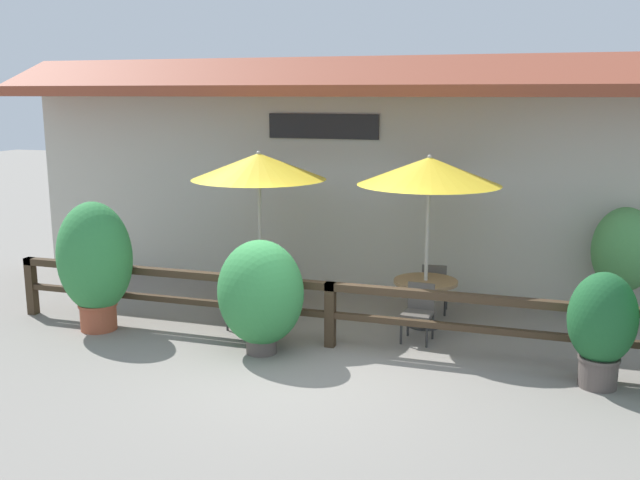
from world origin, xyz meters
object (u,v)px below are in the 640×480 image
Objects in this scene: patio_umbrella_middle at (429,171)px; potted_plant_corner_fern at (624,252)px; chair_near_wallside at (273,274)px; dining_table_middle at (425,289)px; chair_middle_streetside at (419,310)px; potted_plant_tall_tropical at (95,261)px; patio_umbrella_near at (259,167)px; chair_middle_wallside at (434,286)px; chair_near_streetside at (243,297)px; dining_table_near at (261,278)px; potted_plant_entrance_palm at (261,294)px; potted_plant_broad_leaf at (602,325)px.

patio_umbrella_middle is 3.39m from potted_plant_corner_fern.
chair_near_wallside reaches higher than dining_table_middle.
dining_table_middle is 1.17× the size of chair_middle_streetside.
patio_umbrella_middle is at bearing 19.65° from potted_plant_tall_tropical.
patio_umbrella_middle is (2.72, 0.12, 0.00)m from patio_umbrella_near.
potted_plant_corner_fern is at bearing 36.89° from chair_middle_streetside.
chair_middle_streetside and chair_middle_wallside have the same top height.
patio_umbrella_near is at bearing 106.69° from chair_near_wallside.
dining_table_middle is 0.50× the size of potted_plant_tall_tropical.
potted_plant_corner_fern is (5.62, 2.03, 0.67)m from chair_near_streetside.
chair_near_streetside is at bearing 26.07° from chair_middle_wallside.
chair_near_streetside and chair_middle_streetside have the same top height.
potted_plant_tall_tropical is 8.20m from potted_plant_corner_fern.
chair_near_wallside is at bearing 96.16° from dining_table_near.
potted_plant_corner_fern is at bearing 31.70° from potted_plant_entrance_palm.
chair_middle_streetside is at bearing 30.39° from potted_plant_entrance_palm.
patio_umbrella_near and patio_umbrella_middle have the same top height.
dining_table_near is at bearing 12.67° from chair_middle_wallside.
dining_table_near is at bearing -177.53° from dining_table_middle.
chair_near_wallside is 1.00× the size of chair_middle_streetside.
potted_plant_entrance_palm is (-2.01, -1.18, 0.39)m from chair_middle_streetside.
potted_plant_corner_fern is (7.69, 2.86, 0.06)m from potted_plant_tall_tropical.
potted_plant_entrance_palm is 2.79m from potted_plant_tall_tropical.
patio_umbrella_near is at bearing -167.30° from potted_plant_corner_fern.
patio_umbrella_middle is 2.08m from chair_middle_streetside.
dining_table_near is at bearing 162.83° from potted_plant_broad_leaf.
dining_table_middle is (2.72, 0.12, -1.84)m from patio_umbrella_near.
patio_umbrella_near is 2.47m from potted_plant_entrance_palm.
dining_table_middle is 2.75m from potted_plant_entrance_palm.
chair_near_streetside is 0.32× the size of patio_umbrella_middle.
patio_umbrella_near is 2.70× the size of dining_table_near.
patio_umbrella_middle is 5.24m from potted_plant_tall_tropical.
chair_near_wallside is 3.47m from patio_umbrella_middle.
patio_umbrella_near is 1.00× the size of patio_umbrella_middle.
potted_plant_broad_leaf reaches higher than dining_table_middle.
potted_plant_corner_fern reaches higher than chair_near_wallside.
dining_table_middle is at bearing 43.36° from potted_plant_entrance_palm.
potted_plant_corner_fern reaches higher than potted_plant_broad_leaf.
potted_plant_entrance_palm reaches higher than chair_middle_streetside.
potted_plant_broad_leaf is (5.14, -0.84, 0.33)m from chair_near_streetside.
patio_umbrella_near is at bearing 112.38° from potted_plant_entrance_palm.
dining_table_near is 1.17× the size of chair_near_wallside.
chair_near_streetside is 1.29m from potted_plant_entrance_palm.
patio_umbrella_near is 5.92m from potted_plant_corner_fern.
dining_table_near is 0.37× the size of patio_umbrella_middle.
chair_near_streetside reaches higher than dining_table_middle.
dining_table_near is 1.17× the size of chair_middle_wallside.
potted_plant_broad_leaf is 2.92m from potted_plant_corner_fern.
chair_near_streetside is at bearing -160.16° from potted_plant_corner_fern.
chair_near_wallside is at bearing 96.16° from patio_umbrella_near.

